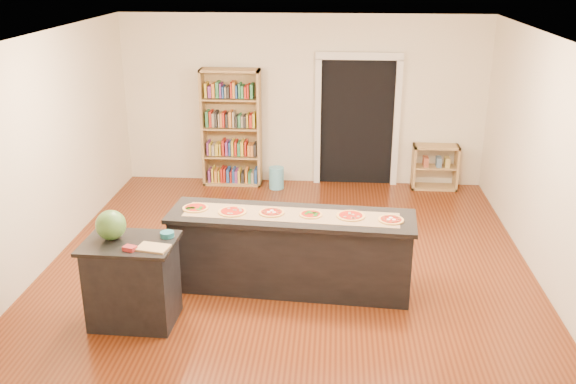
# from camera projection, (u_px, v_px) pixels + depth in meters

# --- Properties ---
(room) EXTENTS (6.00, 7.00, 2.80)m
(room) POSITION_uv_depth(u_px,v_px,m) (287.00, 165.00, 7.31)
(room) COLOR #EEE2C8
(room) RESTS_ON ground
(doorway) EXTENTS (1.40, 0.09, 2.21)m
(doorway) POSITION_uv_depth(u_px,v_px,m) (357.00, 114.00, 10.56)
(doorway) COLOR black
(doorway) RESTS_ON room
(kitchen_island) EXTENTS (2.78, 0.75, 0.92)m
(kitchen_island) POSITION_uv_depth(u_px,v_px,m) (291.00, 251.00, 7.35)
(kitchen_island) COLOR black
(kitchen_island) RESTS_ON ground
(side_counter) EXTENTS (0.93, 0.68, 0.92)m
(side_counter) POSITION_uv_depth(u_px,v_px,m) (133.00, 282.00, 6.65)
(side_counter) COLOR black
(side_counter) RESTS_ON ground
(bookshelf) EXTENTS (0.97, 0.35, 1.94)m
(bookshelf) POSITION_uv_depth(u_px,v_px,m) (231.00, 128.00, 10.61)
(bookshelf) COLOR tan
(bookshelf) RESTS_ON ground
(low_shelf) EXTENTS (0.74, 0.32, 0.74)m
(low_shelf) POSITION_uv_depth(u_px,v_px,m) (435.00, 167.00, 10.59)
(low_shelf) COLOR tan
(low_shelf) RESTS_ON ground
(waste_bin) EXTENTS (0.25, 0.25, 0.36)m
(waste_bin) POSITION_uv_depth(u_px,v_px,m) (276.00, 178.00, 10.65)
(waste_bin) COLOR #5EB2D2
(waste_bin) RESTS_ON ground
(kraft_paper) EXTENTS (2.44, 0.60, 0.00)m
(kraft_paper) POSITION_uv_depth(u_px,v_px,m) (291.00, 215.00, 7.18)
(kraft_paper) COLOR #866345
(kraft_paper) RESTS_ON kitchen_island
(watermelon) EXTENTS (0.31, 0.31, 0.31)m
(watermelon) POSITION_uv_depth(u_px,v_px,m) (111.00, 225.00, 6.50)
(watermelon) COLOR #144214
(watermelon) RESTS_ON side_counter
(cutting_board) EXTENTS (0.34, 0.26, 0.02)m
(cutting_board) POSITION_uv_depth(u_px,v_px,m) (153.00, 248.00, 6.33)
(cutting_board) COLOR tan
(cutting_board) RESTS_ON side_counter
(package_red) EXTENTS (0.14, 0.12, 0.04)m
(package_red) POSITION_uv_depth(u_px,v_px,m) (130.00, 248.00, 6.29)
(package_red) COLOR maroon
(package_red) RESTS_ON side_counter
(package_teal) EXTENTS (0.14, 0.14, 0.05)m
(package_teal) POSITION_uv_depth(u_px,v_px,m) (167.00, 234.00, 6.59)
(package_teal) COLOR #195966
(package_teal) RESTS_ON side_counter
(pizza_a) EXTENTS (0.30, 0.30, 0.02)m
(pizza_a) POSITION_uv_depth(u_px,v_px,m) (196.00, 208.00, 7.34)
(pizza_a) COLOR #DBB154
(pizza_a) RESTS_ON kitchen_island
(pizza_b) EXTENTS (0.31, 0.31, 0.02)m
(pizza_b) POSITION_uv_depth(u_px,v_px,m) (232.00, 212.00, 7.24)
(pizza_b) COLOR #DBB154
(pizza_b) RESTS_ON kitchen_island
(pizza_c) EXTENTS (0.29, 0.29, 0.02)m
(pizza_c) POSITION_uv_depth(u_px,v_px,m) (272.00, 212.00, 7.21)
(pizza_c) COLOR #DBB154
(pizza_c) RESTS_ON kitchen_island
(pizza_d) EXTENTS (0.26, 0.26, 0.02)m
(pizza_d) POSITION_uv_depth(u_px,v_px,m) (311.00, 214.00, 7.16)
(pizza_d) COLOR #DBB154
(pizza_d) RESTS_ON kitchen_island
(pizza_e) EXTENTS (0.30, 0.30, 0.02)m
(pizza_e) POSITION_uv_depth(u_px,v_px,m) (351.00, 216.00, 7.12)
(pizza_e) COLOR #DBB154
(pizza_e) RESTS_ON kitchen_island
(pizza_f) EXTENTS (0.28, 0.28, 0.02)m
(pizza_f) POSITION_uv_depth(u_px,v_px,m) (391.00, 220.00, 7.01)
(pizza_f) COLOR #DBB154
(pizza_f) RESTS_ON kitchen_island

